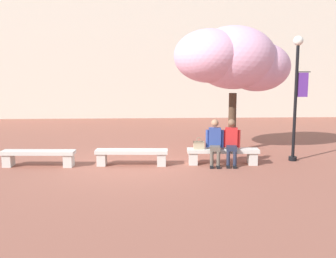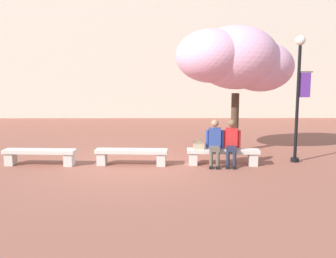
% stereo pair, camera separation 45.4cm
% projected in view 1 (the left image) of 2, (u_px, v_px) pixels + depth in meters
% --- Properties ---
extents(ground_plane, '(100.00, 100.00, 0.00)m').
position_uv_depth(ground_plane, '(132.00, 165.00, 11.06)').
color(ground_plane, '#8E5142').
extents(building_facade, '(28.00, 4.00, 9.36)m').
position_uv_depth(building_facade, '(140.00, 36.00, 23.16)').
color(building_facade, beige).
rests_on(building_facade, ground).
extents(stone_bench_west_end, '(2.04, 0.54, 0.45)m').
position_uv_depth(stone_bench_west_end, '(38.00, 156.00, 10.89)').
color(stone_bench_west_end, beige).
rests_on(stone_bench_west_end, ground).
extents(stone_bench_near_west, '(2.04, 0.54, 0.45)m').
position_uv_depth(stone_bench_near_west, '(132.00, 155.00, 11.01)').
color(stone_bench_near_west, beige).
rests_on(stone_bench_near_west, ground).
extents(stone_bench_center, '(2.04, 0.54, 0.45)m').
position_uv_depth(stone_bench_center, '(223.00, 154.00, 11.14)').
color(stone_bench_center, beige).
rests_on(stone_bench_center, ground).
extents(person_seated_left, '(0.51, 0.71, 1.29)m').
position_uv_depth(person_seated_left, '(215.00, 141.00, 11.02)').
color(person_seated_left, black).
rests_on(person_seated_left, ground).
extents(person_seated_right, '(0.50, 0.72, 1.29)m').
position_uv_depth(person_seated_right, '(231.00, 140.00, 11.04)').
color(person_seated_right, black).
rests_on(person_seated_right, ground).
extents(handbag, '(0.30, 0.15, 0.34)m').
position_uv_depth(handbag, '(199.00, 145.00, 11.06)').
color(handbag, tan).
rests_on(handbag, stone_bench_center).
extents(cherry_tree_main, '(3.83, 2.68, 4.06)m').
position_uv_depth(cherry_tree_main, '(232.00, 59.00, 12.54)').
color(cherry_tree_main, '#473323').
rests_on(cherry_tree_main, ground).
extents(lamp_post_with_banner, '(0.54, 0.28, 3.62)m').
position_uv_depth(lamp_post_with_banner, '(297.00, 87.00, 11.33)').
color(lamp_post_with_banner, black).
rests_on(lamp_post_with_banner, ground).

